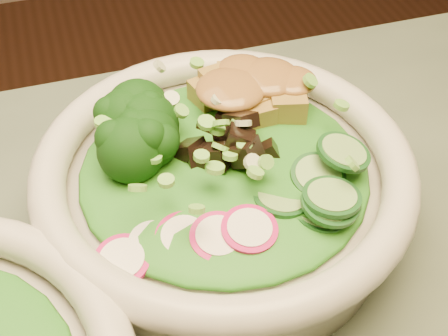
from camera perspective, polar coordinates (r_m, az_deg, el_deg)
name	(u,v)px	position (r m, az deg, el deg)	size (l,w,h in m)	color
salad_bowl	(224,187)	(0.48, 0.00, -1.76)	(0.29, 0.29, 0.08)	beige
lettuce_bed	(224,167)	(0.47, 0.00, 0.09)	(0.22, 0.22, 0.03)	#185F14
broccoli_florets	(137,136)	(0.47, -7.97, 2.91)	(0.09, 0.08, 0.05)	black
radish_slices	(201,235)	(0.42, -2.16, -6.13)	(0.12, 0.04, 0.02)	#B40D5A
cucumber_slices	(318,173)	(0.45, 8.58, -0.45)	(0.08, 0.08, 0.04)	#8DBA67
mushroom_heap	(229,141)	(0.47, 0.42, 2.53)	(0.08, 0.08, 0.04)	black
tofu_cubes	(248,99)	(0.51, 2.21, 6.28)	(0.10, 0.06, 0.04)	olive
peanut_sauce	(248,86)	(0.50, 2.25, 7.54)	(0.08, 0.06, 0.02)	brown
scallion_garnish	(224,141)	(0.45, 0.00, 2.48)	(0.21, 0.21, 0.03)	#6FBA41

